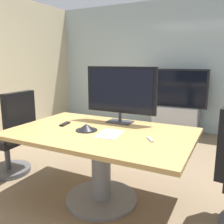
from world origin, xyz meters
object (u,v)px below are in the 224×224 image
Objects in this scene: tv_monitor at (120,91)px; remote_control at (65,124)px; conference_phone at (86,128)px; office_chair_left at (11,140)px; conference_table at (101,150)px; wall_display_unit at (175,112)px.

tv_monitor is 0.72m from remote_control.
office_chair_left is at bearing 177.13° from conference_phone.
conference_table is 1.33m from office_chair_left.
wall_display_unit is at bearing 84.46° from conference_phone.
wall_display_unit reaches higher than conference_phone.
office_chair_left is (-1.33, 0.01, -0.10)m from conference_table.
office_chair_left is at bearing -163.51° from tv_monitor.
conference_table is 0.69m from tv_monitor.
tv_monitor is 4.94× the size of remote_control.
conference_table is 1.39× the size of wall_display_unit.
office_chair_left is 6.41× the size of remote_control.
tv_monitor is 2.51m from wall_display_unit.
wall_display_unit is at bearing 149.65° from office_chair_left.
remote_control is at bearing -102.47° from wall_display_unit.
wall_display_unit reaches higher than office_chair_left.
remote_control is at bearing 88.87° from office_chair_left.
office_chair_left is 0.90m from remote_control.
remote_control is at bearing 165.85° from conference_phone.
wall_display_unit is at bearing 87.31° from tv_monitor.
conference_table is 2.17× the size of tv_monitor.
remote_control is at bearing 175.61° from conference_table.
conference_table is at bearing 86.65° from office_chair_left.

